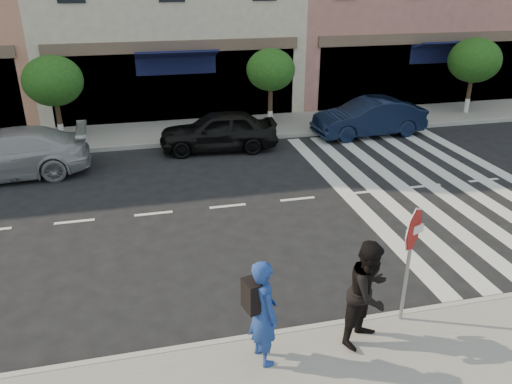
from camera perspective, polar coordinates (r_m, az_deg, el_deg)
name	(u,v)px	position (r m, az deg, el deg)	size (l,w,h in m)	color
ground	(264,289)	(10.27, 0.87, -11.05)	(120.00, 120.00, 0.00)	black
sidewalk_far	(196,131)	(20.12, -6.88, 6.98)	(60.00, 3.00, 0.15)	gray
street_tree_wb	(53,81)	(19.50, -22.18, 11.65)	(2.10, 2.10, 3.06)	#473323
street_tree_c	(271,70)	(19.94, 1.69, 13.74)	(1.90, 1.90, 3.04)	#473323
street_tree_ea	(474,61)	(23.88, 23.70, 13.60)	(2.20, 2.20, 3.19)	#473323
stop_sign	(412,240)	(8.76, 17.41, -5.24)	(0.74, 0.30, 2.22)	gray
photographer	(263,312)	(7.93, 0.84, -13.56)	(0.67, 0.44, 1.82)	navy
walker	(369,293)	(8.50, 12.79, -11.17)	(0.91, 0.71, 1.88)	black
car_far_left	(4,154)	(17.20, -26.86, 3.85)	(2.05, 5.04, 1.46)	#A0A0A5
car_far_mid	(218,131)	(17.87, -4.32, 7.02)	(1.67, 4.15, 1.41)	black
car_far_right	(369,117)	(19.96, 12.78, 8.32)	(1.51, 4.32, 1.42)	black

